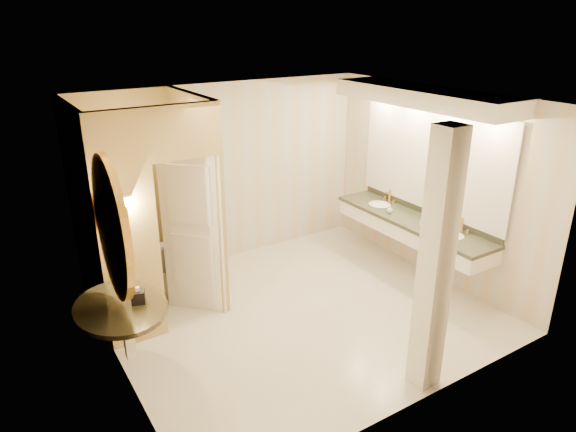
# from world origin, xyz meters

# --- Properties ---
(floor) EXTENTS (4.50, 4.50, 0.00)m
(floor) POSITION_xyz_m (0.00, 0.00, 0.00)
(floor) COLOR beige
(floor) RESTS_ON ground
(ceiling) EXTENTS (4.50, 4.50, 0.00)m
(ceiling) POSITION_xyz_m (0.00, 0.00, 2.70)
(ceiling) COLOR white
(ceiling) RESTS_ON wall_back
(wall_back) EXTENTS (4.50, 0.02, 2.70)m
(wall_back) POSITION_xyz_m (0.00, 2.00, 1.35)
(wall_back) COLOR beige
(wall_back) RESTS_ON floor
(wall_front) EXTENTS (4.50, 0.02, 2.70)m
(wall_front) POSITION_xyz_m (0.00, -2.00, 1.35)
(wall_front) COLOR beige
(wall_front) RESTS_ON floor
(wall_left) EXTENTS (0.02, 4.00, 2.70)m
(wall_left) POSITION_xyz_m (-2.25, 0.00, 1.35)
(wall_left) COLOR beige
(wall_left) RESTS_ON floor
(wall_right) EXTENTS (0.02, 4.00, 2.70)m
(wall_right) POSITION_xyz_m (2.25, 0.00, 1.35)
(wall_right) COLOR beige
(wall_right) RESTS_ON floor
(toilet_closet) EXTENTS (1.50, 1.55, 2.70)m
(toilet_closet) POSITION_xyz_m (-1.14, 0.96, 1.39)
(toilet_closet) COLOR #D8B471
(toilet_closet) RESTS_ON floor
(wall_sconce) EXTENTS (0.14, 0.14, 0.42)m
(wall_sconce) POSITION_xyz_m (-1.93, 0.43, 1.73)
(wall_sconce) COLOR gold
(wall_sconce) RESTS_ON toilet_closet
(vanity) EXTENTS (0.75, 2.78, 2.09)m
(vanity) POSITION_xyz_m (1.98, 0.04, 1.63)
(vanity) COLOR white
(vanity) RESTS_ON floor
(console_shelf) EXTENTS (1.12, 1.12, 2.01)m
(console_shelf) POSITION_xyz_m (-2.21, -0.11, 1.35)
(console_shelf) COLOR black
(console_shelf) RESTS_ON floor
(pillar) EXTENTS (0.25, 0.25, 2.70)m
(pillar) POSITION_xyz_m (0.35, -1.80, 1.35)
(pillar) COLOR white
(pillar) RESTS_ON floor
(tissue_box) EXTENTS (0.17, 0.17, 0.13)m
(tissue_box) POSITION_xyz_m (-2.06, -0.15, 0.94)
(tissue_box) COLOR black
(tissue_box) RESTS_ON console_shelf
(toilet) EXTENTS (0.58, 0.86, 0.82)m
(toilet) POSITION_xyz_m (-1.51, 1.51, 0.41)
(toilet) COLOR white
(toilet) RESTS_ON floor
(soap_bottle_a) EXTENTS (0.07, 0.07, 0.12)m
(soap_bottle_a) POSITION_xyz_m (1.83, -0.26, 0.94)
(soap_bottle_a) COLOR beige
(soap_bottle_a) RESTS_ON vanity
(soap_bottle_b) EXTENTS (0.11, 0.11, 0.11)m
(soap_bottle_b) POSITION_xyz_m (1.82, 0.38, 0.93)
(soap_bottle_b) COLOR silver
(soap_bottle_b) RESTS_ON vanity
(soap_bottle_c) EXTENTS (0.10, 0.10, 0.23)m
(soap_bottle_c) POSITION_xyz_m (1.86, -0.38, 0.99)
(soap_bottle_c) COLOR #C6B28C
(soap_bottle_c) RESTS_ON vanity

